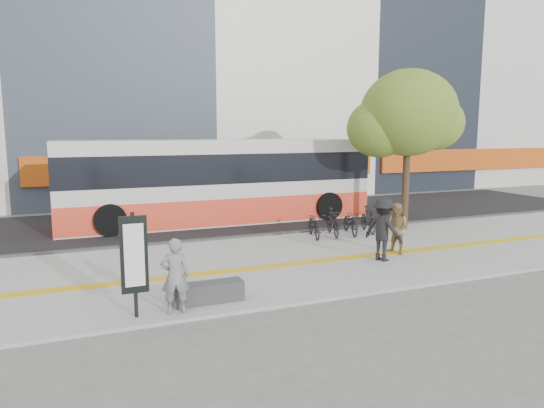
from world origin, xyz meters
name	(u,v)px	position (x,y,z in m)	size (l,w,h in m)	color
ground	(291,278)	(0.00, 0.00, 0.00)	(120.00, 120.00, 0.00)	#5E5E59
sidewalk	(270,263)	(0.00, 1.50, 0.04)	(40.00, 7.00, 0.08)	gray
tactile_strip	(277,266)	(0.00, 1.00, 0.09)	(40.00, 0.45, 0.01)	gold
street	(206,221)	(0.00, 9.00, 0.03)	(40.00, 8.00, 0.06)	black
curb	(234,238)	(0.00, 5.00, 0.07)	(40.00, 0.25, 0.14)	#363639
bench	(208,292)	(-2.60, -1.20, 0.30)	(1.60, 0.45, 0.45)	#363639
signboard	(134,256)	(-4.20, -1.51, 1.37)	(0.55, 0.10, 2.20)	black
street_tree	(406,115)	(7.18, 4.82, 4.51)	(4.40, 3.80, 6.31)	#312116
bus	(219,183)	(0.48, 8.50, 1.69)	(13.01, 3.08, 3.46)	silver
bicycle_row	(341,222)	(3.83, 4.00, 0.55)	(3.22, 1.80, 0.99)	black
seated_woman	(175,276)	(-3.40, -1.60, 0.89)	(0.59, 0.39, 1.62)	black
pedestrian_tan	(397,229)	(4.01, 0.87, 0.88)	(0.77, 0.60, 1.59)	#967045
pedestrian_dark	(383,229)	(3.15, 0.38, 1.01)	(1.21, 0.69, 1.87)	black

